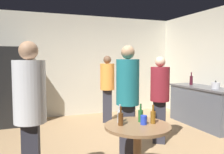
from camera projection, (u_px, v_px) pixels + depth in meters
name	position (u px, v px, depth m)	size (l,w,h in m)	color
ground_plane	(121.00, 151.00, 3.92)	(5.20, 5.20, 0.10)	#9E7C56
wall_back	(84.00, 66.00, 6.27)	(5.32, 0.06, 2.70)	beige
refrigerator	(13.00, 86.00, 5.27)	(0.70, 0.68, 1.80)	black
kitchen_counter	(203.00, 106.00, 5.25)	(0.64, 1.68, 0.90)	#4C515B
kettle	(216.00, 86.00, 4.81)	(0.24, 0.17, 0.18)	#B2B2B7
wine_bottle_on_counter	(191.00, 80.00, 5.56)	(0.08, 0.08, 0.31)	#3F141E
foreground_table	(138.00, 133.00, 2.76)	(0.80, 0.80, 0.73)	olive
beer_bottle_amber	(153.00, 117.00, 2.81)	(0.06, 0.06, 0.23)	#8C5919
beer_bottle_brown	(121.00, 118.00, 2.73)	(0.06, 0.06, 0.23)	#593314
beer_bottle_green	(141.00, 115.00, 2.88)	(0.06, 0.06, 0.23)	#26662D
beer_bottle_clear	(120.00, 116.00, 2.85)	(0.06, 0.06, 0.23)	silver
plastic_cup_blue	(144.00, 120.00, 2.77)	(0.08, 0.08, 0.11)	blue
person_in_maroon_shirt	(160.00, 93.00, 4.12)	(0.47, 0.47, 1.57)	#2D2D38
person_in_teal_shirt	(128.00, 94.00, 3.39)	(0.47, 0.47, 1.73)	#2D2D38
person_in_white_shirt	(30.00, 108.00, 2.45)	(0.39, 0.39, 1.72)	#2D2D38
person_in_orange_shirt	(107.00, 84.00, 5.49)	(0.43, 0.43, 1.61)	#2D2D38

